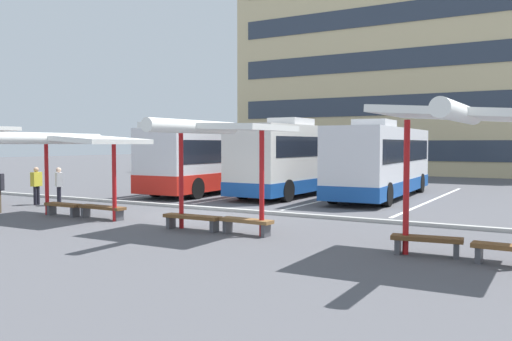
% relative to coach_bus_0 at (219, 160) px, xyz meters
% --- Properties ---
extents(ground_plane, '(160.00, 160.00, 0.00)m').
position_rel_coach_bus_0_xyz_m(ground_plane, '(4.51, -8.16, -1.68)').
color(ground_plane, '#515156').
extents(terminal_building, '(30.92, 11.01, 21.15)m').
position_rel_coach_bus_0_xyz_m(terminal_building, '(4.55, 24.82, 7.54)').
color(terminal_building, '#D1BC8C').
rests_on(terminal_building, ground).
extents(coach_bus_0, '(2.91, 10.96, 3.65)m').
position_rel_coach_bus_0_xyz_m(coach_bus_0, '(0.00, 0.00, 0.00)').
color(coach_bus_0, silver).
rests_on(coach_bus_0, ground).
extents(coach_bus_1, '(2.78, 11.34, 3.81)m').
position_rel_coach_bus_0_xyz_m(coach_bus_1, '(4.43, 1.26, 0.12)').
color(coach_bus_1, silver).
rests_on(coach_bus_1, ground).
extents(coach_bus_2, '(3.00, 10.46, 3.65)m').
position_rel_coach_bus_0_xyz_m(coach_bus_2, '(8.51, 1.21, 0.04)').
color(coach_bus_2, silver).
rests_on(coach_bus_2, ground).
extents(lane_stripe_0, '(0.16, 14.00, 0.01)m').
position_rel_coach_bus_0_xyz_m(lane_stripe_0, '(-1.87, 1.45, -1.68)').
color(lane_stripe_0, white).
rests_on(lane_stripe_0, ground).
extents(lane_stripe_1, '(0.16, 14.00, 0.01)m').
position_rel_coach_bus_0_xyz_m(lane_stripe_1, '(2.38, 1.45, -1.68)').
color(lane_stripe_1, white).
rests_on(lane_stripe_1, ground).
extents(lane_stripe_2, '(0.16, 14.00, 0.01)m').
position_rel_coach_bus_0_xyz_m(lane_stripe_2, '(6.64, 1.45, -1.68)').
color(lane_stripe_2, white).
rests_on(lane_stripe_2, ground).
extents(lane_stripe_3, '(0.16, 14.00, 0.01)m').
position_rel_coach_bus_0_xyz_m(lane_stripe_3, '(10.90, 1.45, -1.68)').
color(lane_stripe_3, white).
rests_on(lane_stripe_3, ground).
extents(waiting_shelter_1, '(4.35, 4.82, 2.98)m').
position_rel_coach_bus_0_xyz_m(waiting_shelter_1, '(1.51, -11.14, 1.02)').
color(waiting_shelter_1, red).
rests_on(waiting_shelter_1, ground).
extents(bench_2, '(1.51, 0.43, 0.45)m').
position_rel_coach_bus_0_xyz_m(bench_2, '(0.61, -10.82, -1.35)').
color(bench_2, brown).
rests_on(bench_2, ground).
extents(bench_3, '(1.95, 0.48, 0.45)m').
position_rel_coach_bus_0_xyz_m(bench_3, '(2.41, -10.71, -1.34)').
color(bench_3, brown).
rests_on(bench_3, ground).
extents(waiting_shelter_2, '(3.81, 4.47, 3.21)m').
position_rel_coach_bus_0_xyz_m(waiting_shelter_2, '(7.42, -11.19, 1.29)').
color(waiting_shelter_2, red).
rests_on(waiting_shelter_2, ground).
extents(bench_4, '(1.88, 0.47, 0.45)m').
position_rel_coach_bus_0_xyz_m(bench_4, '(6.52, -11.06, -1.34)').
color(bench_4, brown).
rests_on(bench_4, ground).
extents(bench_5, '(1.63, 0.50, 0.45)m').
position_rel_coach_bus_0_xyz_m(bench_5, '(8.32, -10.92, -1.35)').
color(bench_5, brown).
rests_on(bench_5, ground).
extents(waiting_shelter_3, '(3.74, 4.93, 3.40)m').
position_rel_coach_bus_0_xyz_m(waiting_shelter_3, '(14.28, -11.63, 1.44)').
color(waiting_shelter_3, red).
rests_on(waiting_shelter_3, ground).
extents(bench_6, '(1.62, 0.62, 0.45)m').
position_rel_coach_bus_0_xyz_m(bench_6, '(13.38, -11.30, -1.35)').
color(bench_6, brown).
rests_on(bench_6, ground).
extents(platform_kerb, '(44.00, 0.24, 0.12)m').
position_rel_coach_bus_0_xyz_m(platform_kerb, '(4.51, -6.81, -1.62)').
color(platform_kerb, '#ADADA8').
rests_on(platform_kerb, ground).
extents(waiting_passenger_1, '(0.51, 0.42, 1.58)m').
position_rel_coach_bus_0_xyz_m(waiting_passenger_1, '(-2.18, -8.68, -0.78)').
color(waiting_passenger_1, black).
rests_on(waiting_passenger_1, ground).
extents(waiting_passenger_2, '(0.28, 0.49, 1.59)m').
position_rel_coach_bus_0_xyz_m(waiting_passenger_2, '(-3.12, -9.04, -0.77)').
color(waiting_passenger_2, black).
rests_on(waiting_passenger_2, ground).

